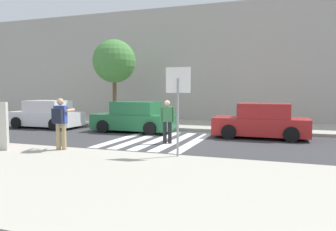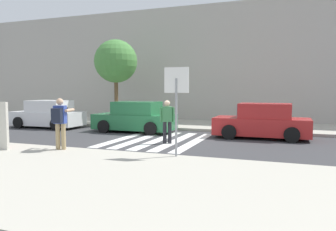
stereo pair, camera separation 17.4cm
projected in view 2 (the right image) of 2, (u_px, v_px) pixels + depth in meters
ground_plane at (156, 141)px, 13.80m from camera, size 120.00×120.00×0.00m
sidewalk_near at (60, 175)px, 8.00m from camera, size 60.00×6.00×0.14m
sidewalk_far at (195, 125)px, 19.40m from camera, size 60.00×4.80×0.14m
building_facade_far at (212, 66)px, 23.21m from camera, size 56.00×4.00×7.67m
crosswalk_stripe_0 at (125, 138)px, 14.54m from camera, size 0.44×5.20×0.01m
crosswalk_stripe_1 at (141, 139)px, 14.26m from camera, size 0.44×5.20×0.01m
crosswalk_stripe_2 at (158, 140)px, 13.98m from camera, size 0.44×5.20×0.01m
crosswalk_stripe_3 at (176, 141)px, 13.70m from camera, size 0.44×5.20×0.01m
crosswalk_stripe_4 at (194, 142)px, 13.43m from camera, size 0.44×5.20×0.01m
stop_sign at (176, 92)px, 9.75m from camera, size 0.76×0.08×2.68m
photographer_with_backpack at (60, 119)px, 10.92m from camera, size 0.69×0.92×1.72m
pedestrian_crossing at (167, 119)px, 13.00m from camera, size 0.55×0.35×1.72m
parked_car_white at (48, 115)px, 18.52m from camera, size 4.10×1.92×1.55m
parked_car_green at (135, 118)px, 16.62m from camera, size 4.10×1.92×1.55m
parked_car_red at (262, 122)px, 14.45m from camera, size 4.10×1.92×1.55m
street_tree_west at (116, 62)px, 19.85m from camera, size 2.61×2.61×5.04m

